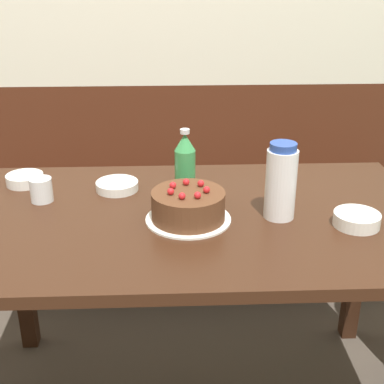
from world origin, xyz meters
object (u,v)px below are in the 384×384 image
(birthday_cake, at_px, (188,206))
(bowl_side_dish, at_px, (357,219))
(bench_seat, at_px, (187,235))
(soju_bottle, at_px, (185,163))
(water_pitcher, at_px, (281,182))
(bowl_rice_small, at_px, (117,186))
(bowl_soup_white, at_px, (25,179))
(glass_water_tall, at_px, (41,190))

(birthday_cake, distance_m, bowl_side_dish, 0.48)
(bench_seat, height_order, soju_bottle, soju_bottle)
(bench_seat, relative_size, bowl_side_dish, 14.55)
(bench_seat, xyz_separation_m, water_pitcher, (0.24, -0.86, 0.63))
(soju_bottle, height_order, bowl_rice_small, soju_bottle)
(bowl_soup_white, distance_m, bowl_side_dish, 1.08)
(bowl_rice_small, distance_m, glass_water_tall, 0.24)
(bowl_rice_small, bearing_deg, bench_seat, 68.47)
(glass_water_tall, bearing_deg, bowl_side_dish, -12.76)
(water_pitcher, xyz_separation_m, bowl_side_dish, (0.21, -0.07, -0.09))
(bench_seat, distance_m, bowl_side_dish, 1.16)
(birthday_cake, bearing_deg, bowl_rice_small, 134.01)
(water_pitcher, xyz_separation_m, glass_water_tall, (-0.72, 0.14, -0.07))
(birthday_cake, distance_m, soju_bottle, 0.21)
(birthday_cake, xyz_separation_m, glass_water_tall, (-0.45, 0.16, -0.01))
(glass_water_tall, bearing_deg, birthday_cake, -18.89)
(soju_bottle, bearing_deg, bench_seat, 87.66)
(bowl_soup_white, xyz_separation_m, bowl_rice_small, (0.32, -0.06, -0.00))
(water_pitcher, relative_size, bowl_side_dish, 1.73)
(bowl_rice_small, xyz_separation_m, bowl_side_dish, (0.70, -0.29, 0.01))
(birthday_cake, relative_size, glass_water_tall, 3.31)
(bench_seat, bearing_deg, birthday_cake, -91.61)
(birthday_cake, xyz_separation_m, soju_bottle, (-0.00, 0.21, 0.06))
(bowl_side_dish, relative_size, glass_water_tall, 1.75)
(bench_seat, bearing_deg, bowl_rice_small, -111.53)
(bowl_soup_white, relative_size, glass_water_tall, 1.64)
(bowl_rice_small, height_order, glass_water_tall, glass_water_tall)
(water_pitcher, distance_m, bowl_soup_white, 0.86)
(glass_water_tall, bearing_deg, bowl_rice_small, 19.00)
(water_pitcher, xyz_separation_m, bowl_rice_small, (-0.49, 0.22, -0.10))
(bench_seat, relative_size, birthday_cake, 7.68)
(bowl_side_dish, bearing_deg, birthday_cake, 173.36)
(bowl_rice_small, bearing_deg, glass_water_tall, -161.00)
(birthday_cake, relative_size, bowl_side_dish, 1.89)
(bench_seat, relative_size, water_pitcher, 8.40)
(bowl_rice_small, distance_m, bowl_side_dish, 0.76)
(bowl_rice_small, bearing_deg, birthday_cake, -45.99)
(bowl_soup_white, height_order, bowl_side_dish, bowl_side_dish)
(water_pitcher, height_order, soju_bottle, water_pitcher)
(water_pitcher, distance_m, glass_water_tall, 0.74)
(birthday_cake, xyz_separation_m, water_pitcher, (0.27, 0.01, 0.07))
(bench_seat, height_order, birthday_cake, birthday_cake)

